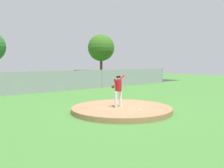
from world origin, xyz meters
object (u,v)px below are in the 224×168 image
at_px(baseball, 139,110).
at_px(traffic_cone_orange, 6,86).
at_px(pitcher_youth, 118,88).
at_px(parked_car_charcoal, 85,78).

distance_m(baseball, traffic_cone_orange, 16.26).
distance_m(pitcher_youth, parked_car_charcoal, 15.97).
distance_m(pitcher_youth, traffic_cone_orange, 14.96).
height_order(baseball, traffic_cone_orange, traffic_cone_orange).
xyz_separation_m(pitcher_youth, traffic_cone_orange, (-1.12, 14.89, -0.97)).
relative_size(parked_car_charcoal, traffic_cone_orange, 7.86).
relative_size(baseball, parked_car_charcoal, 0.02).
relative_size(pitcher_youth, traffic_cone_orange, 2.98).
xyz_separation_m(baseball, traffic_cone_orange, (-1.26, 16.21, -0.03)).
bearing_deg(parked_car_charcoal, pitcher_youth, -117.43).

